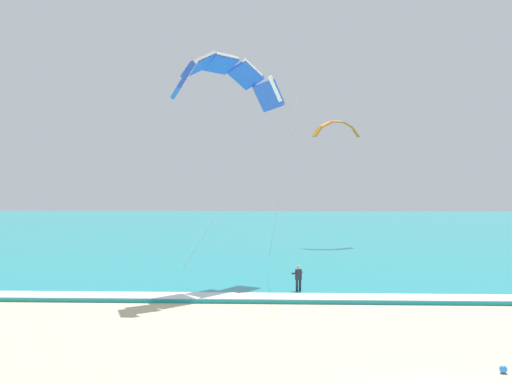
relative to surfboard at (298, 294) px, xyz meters
name	(u,v)px	position (x,y,z in m)	size (l,w,h in m)	color
sea	(308,226)	(3.72, 57.20, 0.07)	(200.00, 120.00, 0.20)	teal
surf_foam	(368,297)	(3.72, -1.80, 0.19)	(200.00, 1.82, 0.04)	white
surfboard	(298,294)	(0.00, 0.00, 0.00)	(0.96, 1.46, 0.09)	#E04C38
kitesurfer	(298,278)	(-0.01, 0.02, 0.91)	(0.65, 0.65, 1.69)	#232328
kite_primary	(225,76)	(-4.64, 4.36, 13.53)	(7.96, 7.46, 13.76)	blue
kite_distant	(337,127)	(5.30, 29.03, 12.89)	(5.29, 1.98, 1.90)	orange
beach_ball	(503,369)	(6.22, -13.48, 0.11)	(0.26, 0.26, 0.26)	#337FE5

